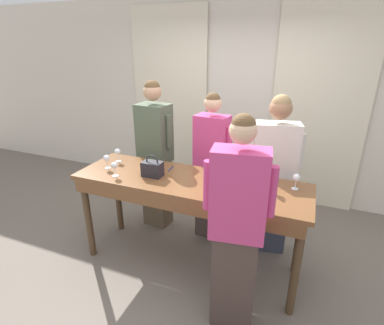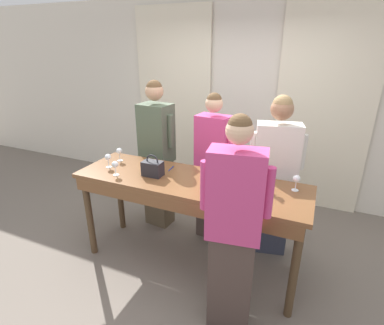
{
  "view_description": "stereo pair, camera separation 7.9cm",
  "coord_description": "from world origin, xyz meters",
  "px_view_note": "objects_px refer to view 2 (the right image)",
  "views": [
    {
      "loc": [
        0.98,
        -2.38,
        2.19
      ],
      "look_at": [
        0.0,
        0.07,
        1.13
      ],
      "focal_mm": 28.0,
      "sensor_mm": 36.0,
      "label": 1
    },
    {
      "loc": [
        1.05,
        -2.35,
        2.19
      ],
      "look_at": [
        0.0,
        0.07,
        1.13
      ],
      "focal_mm": 28.0,
      "sensor_mm": 36.0,
      "label": 2
    }
  ],
  "objects_px": {
    "wine_glass_front_right": "(296,179)",
    "guest_pink_top": "(212,168)",
    "wine_glass_center_left": "(271,181)",
    "host_pouring": "(234,230)",
    "guest_olive_jacket": "(157,155)",
    "guest_cream_sweater": "(274,177)",
    "tasting_bar": "(188,193)",
    "wine_glass_center_right": "(119,152)",
    "wine_glass_center_mid": "(115,165)",
    "handbag": "(153,168)",
    "wine_glass_front_mid": "(108,158)",
    "wine_bottle": "(256,172)",
    "wine_glass_front_left": "(234,183)"
  },
  "relations": [
    {
      "from": "guest_pink_top",
      "to": "tasting_bar",
      "type": "bearing_deg",
      "value": -93.1
    },
    {
      "from": "wine_glass_center_mid",
      "to": "wine_glass_center_right",
      "type": "relative_size",
      "value": 1.0
    },
    {
      "from": "tasting_bar",
      "to": "guest_olive_jacket",
      "type": "distance_m",
      "value": 0.9
    },
    {
      "from": "host_pouring",
      "to": "wine_glass_front_left",
      "type": "bearing_deg",
      "value": 107.29
    },
    {
      "from": "host_pouring",
      "to": "guest_cream_sweater",
      "type": "bearing_deg",
      "value": 83.81
    },
    {
      "from": "wine_glass_front_mid",
      "to": "wine_glass_center_right",
      "type": "relative_size",
      "value": 1.0
    },
    {
      "from": "guest_olive_jacket",
      "to": "handbag",
      "type": "bearing_deg",
      "value": -63.6
    },
    {
      "from": "tasting_bar",
      "to": "wine_glass_front_mid",
      "type": "relative_size",
      "value": 15.45
    },
    {
      "from": "wine_glass_front_left",
      "to": "wine_glass_front_right",
      "type": "xyz_separation_m",
      "value": [
        0.48,
        0.29,
        0.0
      ]
    },
    {
      "from": "wine_bottle",
      "to": "handbag",
      "type": "bearing_deg",
      "value": -167.85
    },
    {
      "from": "wine_glass_front_mid",
      "to": "wine_bottle",
      "type": "bearing_deg",
      "value": 8.04
    },
    {
      "from": "handbag",
      "to": "guest_cream_sweater",
      "type": "distance_m",
      "value": 1.25
    },
    {
      "from": "wine_glass_center_left",
      "to": "wine_glass_center_right",
      "type": "distance_m",
      "value": 1.65
    },
    {
      "from": "wine_bottle",
      "to": "wine_glass_front_left",
      "type": "xyz_separation_m",
      "value": [
        -0.13,
        -0.28,
        -0.01
      ]
    },
    {
      "from": "wine_bottle",
      "to": "guest_olive_jacket",
      "type": "height_order",
      "value": "guest_olive_jacket"
    },
    {
      "from": "wine_glass_front_mid",
      "to": "wine_glass_center_left",
      "type": "distance_m",
      "value": 1.64
    },
    {
      "from": "wine_glass_front_right",
      "to": "guest_pink_top",
      "type": "height_order",
      "value": "guest_pink_top"
    },
    {
      "from": "tasting_bar",
      "to": "wine_bottle",
      "type": "bearing_deg",
      "value": 17.11
    },
    {
      "from": "tasting_bar",
      "to": "wine_glass_center_right",
      "type": "xyz_separation_m",
      "value": [
        -0.9,
        0.17,
        0.23
      ]
    },
    {
      "from": "wine_glass_front_mid",
      "to": "wine_glass_front_right",
      "type": "height_order",
      "value": "same"
    },
    {
      "from": "wine_glass_front_right",
      "to": "host_pouring",
      "type": "height_order",
      "value": "host_pouring"
    },
    {
      "from": "wine_glass_center_mid",
      "to": "host_pouring",
      "type": "distance_m",
      "value": 1.35
    },
    {
      "from": "wine_glass_center_left",
      "to": "host_pouring",
      "type": "height_order",
      "value": "host_pouring"
    },
    {
      "from": "wine_glass_front_left",
      "to": "guest_cream_sweater",
      "type": "xyz_separation_m",
      "value": [
        0.25,
        0.69,
        -0.18
      ]
    },
    {
      "from": "wine_glass_front_left",
      "to": "wine_glass_center_left",
      "type": "height_order",
      "value": "same"
    },
    {
      "from": "wine_glass_center_mid",
      "to": "wine_glass_center_left",
      "type": "bearing_deg",
      "value": 9.06
    },
    {
      "from": "wine_glass_front_left",
      "to": "wine_glass_center_left",
      "type": "distance_m",
      "value": 0.33
    },
    {
      "from": "wine_glass_front_right",
      "to": "guest_olive_jacket",
      "type": "bearing_deg",
      "value": 166.28
    },
    {
      "from": "wine_bottle",
      "to": "guest_pink_top",
      "type": "relative_size",
      "value": 0.19
    },
    {
      "from": "wine_glass_front_left",
      "to": "wine_glass_center_mid",
      "type": "relative_size",
      "value": 1.0
    },
    {
      "from": "tasting_bar",
      "to": "wine_glass_center_mid",
      "type": "bearing_deg",
      "value": -167.04
    },
    {
      "from": "tasting_bar",
      "to": "wine_glass_center_right",
      "type": "distance_m",
      "value": 0.94
    },
    {
      "from": "wine_glass_center_left",
      "to": "guest_olive_jacket",
      "type": "relative_size",
      "value": 0.08
    },
    {
      "from": "tasting_bar",
      "to": "host_pouring",
      "type": "distance_m",
      "value": 0.78
    },
    {
      "from": "wine_glass_center_mid",
      "to": "guest_olive_jacket",
      "type": "distance_m",
      "value": 0.77
    },
    {
      "from": "wine_glass_front_left",
      "to": "wine_glass_center_left",
      "type": "bearing_deg",
      "value": 30.26
    },
    {
      "from": "handbag",
      "to": "guest_olive_jacket",
      "type": "height_order",
      "value": "guest_olive_jacket"
    },
    {
      "from": "guest_olive_jacket",
      "to": "guest_pink_top",
      "type": "distance_m",
      "value": 0.7
    },
    {
      "from": "wine_glass_front_left",
      "to": "wine_glass_center_right",
      "type": "distance_m",
      "value": 1.39
    },
    {
      "from": "wine_glass_center_left",
      "to": "wine_glass_center_right",
      "type": "bearing_deg",
      "value": 176.39
    },
    {
      "from": "wine_glass_front_left",
      "to": "handbag",
      "type": "bearing_deg",
      "value": 175.1
    },
    {
      "from": "guest_cream_sweater",
      "to": "host_pouring",
      "type": "relative_size",
      "value": 0.98
    },
    {
      "from": "wine_bottle",
      "to": "wine_glass_center_left",
      "type": "height_order",
      "value": "wine_bottle"
    },
    {
      "from": "wine_glass_center_right",
      "to": "wine_glass_center_mid",
      "type": "bearing_deg",
      "value": -59.57
    },
    {
      "from": "wine_bottle",
      "to": "wine_glass_center_right",
      "type": "xyz_separation_m",
      "value": [
        -1.49,
        -0.01,
        -0.01
      ]
    },
    {
      "from": "wine_glass_front_mid",
      "to": "wine_glass_front_right",
      "type": "relative_size",
      "value": 1.0
    },
    {
      "from": "wine_glass_center_mid",
      "to": "host_pouring",
      "type": "relative_size",
      "value": 0.08
    },
    {
      "from": "wine_bottle",
      "to": "wine_glass_center_left",
      "type": "relative_size",
      "value": 2.2
    },
    {
      "from": "wine_glass_front_right",
      "to": "wine_glass_center_mid",
      "type": "relative_size",
      "value": 1.0
    },
    {
      "from": "wine_glass_front_left",
      "to": "guest_pink_top",
      "type": "relative_size",
      "value": 0.08
    }
  ]
}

